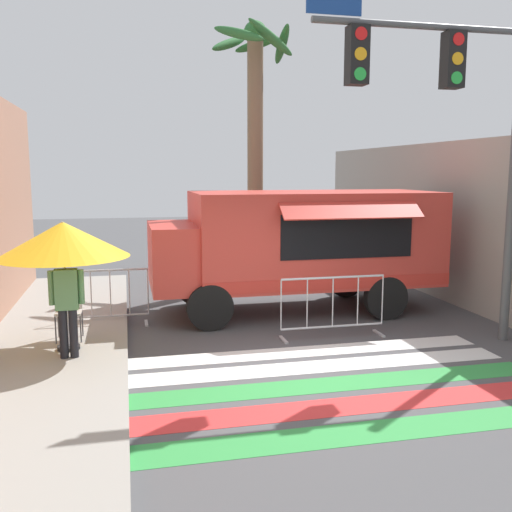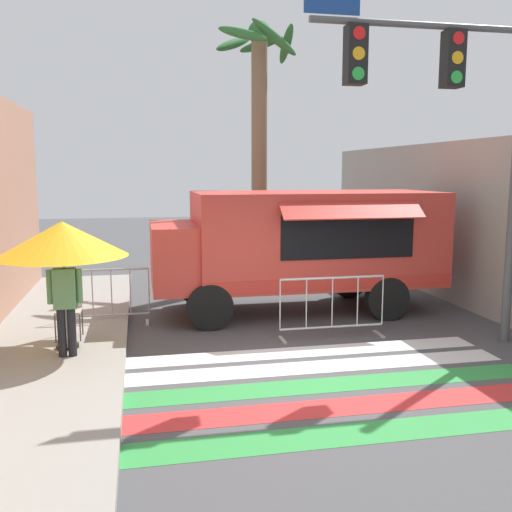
% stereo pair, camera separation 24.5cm
% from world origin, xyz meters
% --- Properties ---
extents(ground_plane, '(60.00, 60.00, 0.00)m').
position_xyz_m(ground_plane, '(0.00, 0.00, 0.00)').
color(ground_plane, '#4C4C4F').
extents(concrete_wall_right, '(0.20, 16.00, 3.70)m').
position_xyz_m(concrete_wall_right, '(4.62, 3.00, 1.85)').
color(concrete_wall_right, '#A39E93').
rests_on(concrete_wall_right, ground_plane).
extents(crosswalk_painted, '(6.40, 3.60, 0.01)m').
position_xyz_m(crosswalk_painted, '(0.00, -0.74, 0.00)').
color(crosswalk_painted, green).
rests_on(crosswalk_painted, ground_plane).
extents(food_truck, '(6.05, 2.83, 2.59)m').
position_xyz_m(food_truck, '(0.75, 3.54, 1.53)').
color(food_truck, '#D13D33').
rests_on(food_truck, ground_plane).
extents(traffic_signal_pole, '(3.90, 0.29, 5.77)m').
position_xyz_m(traffic_signal_pole, '(2.62, 0.64, 4.11)').
color(traffic_signal_pole, '#515456').
rests_on(traffic_signal_pole, ground_plane).
extents(patio_umbrella, '(2.07, 2.07, 2.09)m').
position_xyz_m(patio_umbrella, '(-3.69, 1.32, 1.94)').
color(patio_umbrella, black).
rests_on(patio_umbrella, sidewalk_left).
extents(folding_chair, '(0.43, 0.43, 0.94)m').
position_xyz_m(folding_chair, '(-3.72, 1.96, 0.72)').
color(folding_chair, '#4C4C51').
rests_on(folding_chair, sidewalk_left).
extents(vendor_person, '(0.53, 0.22, 1.64)m').
position_xyz_m(vendor_person, '(-3.64, 0.89, 1.08)').
color(vendor_person, black).
rests_on(vendor_person, sidewalk_left).
extents(barricade_front, '(1.98, 0.44, 1.14)m').
position_xyz_m(barricade_front, '(0.91, 1.47, 0.56)').
color(barricade_front, '#B7BABF').
rests_on(barricade_front, ground_plane).
extents(barricade_side, '(1.47, 0.44, 1.14)m').
position_xyz_m(barricade_side, '(-3.06, 3.18, 0.54)').
color(barricade_side, '#B7BABF').
rests_on(barricade_side, ground_plane).
extents(palm_tree, '(2.17, 2.41, 6.86)m').
position_xyz_m(palm_tree, '(0.69, 6.91, 4.37)').
color(palm_tree, '#7A664C').
rests_on(palm_tree, ground_plane).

